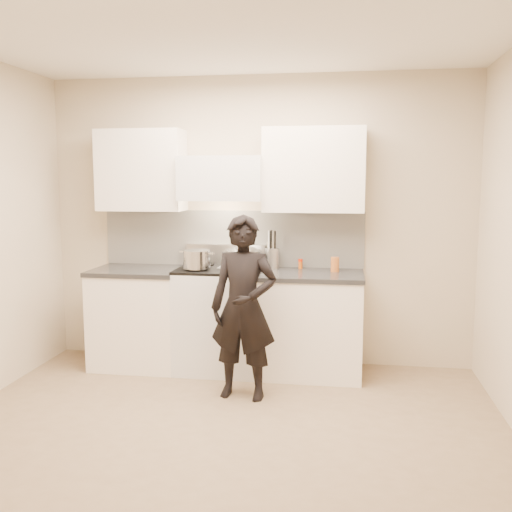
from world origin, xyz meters
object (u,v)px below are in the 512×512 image
at_px(counter_right, 311,323).
at_px(utensil_crock, 272,257).
at_px(person, 244,308).
at_px(wok, 244,255).
at_px(stove, 220,318).

xyz_separation_m(counter_right, utensil_crock, (-0.38, 0.21, 0.57)).
relative_size(counter_right, utensil_crock, 2.61).
relative_size(utensil_crock, person, 0.24).
bearing_deg(person, wok, 105.34).
bearing_deg(utensil_crock, wok, -157.42).
bearing_deg(stove, wok, 27.18).
bearing_deg(person, stove, 122.32).
height_order(counter_right, wok, wok).
height_order(wok, person, person).
distance_m(stove, person, 0.78).
bearing_deg(utensil_crock, stove, -155.34).
bearing_deg(wok, counter_right, -9.23).
distance_m(counter_right, person, 0.87).
bearing_deg(stove, person, -63.03).
bearing_deg(counter_right, wok, 170.77).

